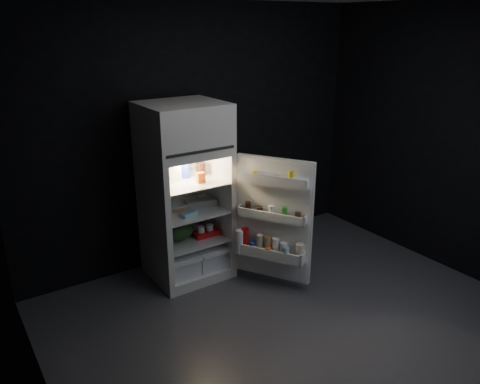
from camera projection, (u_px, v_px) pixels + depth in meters
floor at (297, 322)px, 4.10m from camera, size 4.00×3.40×0.00m
wall_back at (198, 135)px, 4.97m from camera, size 4.00×0.00×2.70m
wall_left at (31, 237)px, 2.59m from camera, size 0.00×3.40×2.70m
wall_right at (455, 142)px, 4.69m from camera, size 0.00×3.40×2.70m
refrigerator at (184, 186)px, 4.61m from camera, size 0.76×0.71×1.78m
fridge_door at (272, 222)px, 4.46m from camera, size 0.54×0.71×1.22m
milk_jug at (171, 169)px, 4.50m from camera, size 0.15×0.15×0.24m
mayo_jar at (185, 171)px, 4.62m from camera, size 0.12×0.12×0.14m
jam_jar at (201, 169)px, 4.68m from camera, size 0.10×0.10×0.13m
amber_bottle at (154, 171)px, 4.46m from camera, size 0.09×0.09×0.22m
small_carton at (201, 178)px, 4.48m from camera, size 0.08×0.06×0.10m
egg_carton at (201, 203)px, 4.72m from camera, size 0.34×0.20×0.07m
pie at (174, 205)px, 4.70m from camera, size 0.41×0.41×0.04m
flat_package at (189, 214)px, 4.49m from camera, size 0.18×0.12×0.04m
wrapped_pkg at (203, 198)px, 4.87m from camera, size 0.12×0.10×0.05m
produce_bag at (177, 231)px, 4.65m from camera, size 0.39×0.35×0.20m
yogurt_tray at (206, 233)px, 4.77m from camera, size 0.27×0.15×0.05m
small_can_red at (188, 223)px, 4.95m from camera, size 0.08×0.08×0.09m
small_can_silver at (206, 223)px, 4.97m from camera, size 0.07×0.07×0.09m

